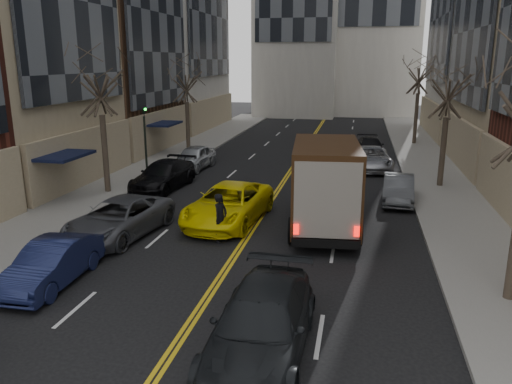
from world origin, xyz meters
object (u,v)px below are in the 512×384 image
at_px(observer_sedan, 261,324).
at_px(taxi, 228,204).
at_px(ups_truck, 325,186).
at_px(pedestrian, 220,218).

height_order(observer_sedan, taxi, taxi).
distance_m(ups_truck, pedestrian, 4.62).
bearing_deg(taxi, ups_truck, 4.79).
distance_m(observer_sedan, pedestrian, 7.95).
bearing_deg(observer_sedan, taxi, 110.02).
xyz_separation_m(ups_truck, observer_sedan, (-0.78, -9.71, -1.09)).
bearing_deg(taxi, pedestrian, -76.66).
relative_size(observer_sedan, taxi, 0.93).
height_order(ups_truck, observer_sedan, ups_truck).
relative_size(observer_sedan, pedestrian, 2.84).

